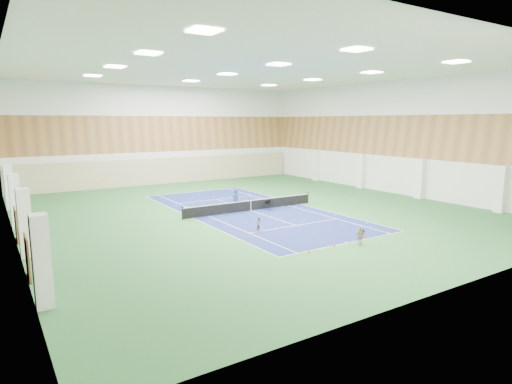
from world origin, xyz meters
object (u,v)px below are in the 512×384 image
Objects in this scene: child_court at (259,224)px; ball_cart at (269,205)px; tennis_net at (251,205)px; child_apron at (360,236)px; coach at (236,199)px.

child_court reaches higher than ball_cart.
tennis_net is 7.09m from child_court.
child_court is at bearing -116.86° from tennis_net.
tennis_net is 15.12× the size of ball_cart.
child_court is at bearing 136.57° from child_apron.
tennis_net is 7.43× the size of coach.
tennis_net reaches higher than child_court.
ball_cart is at bearing 34.52° from child_court.
ball_cart is (4.67, 5.67, -0.09)m from child_court.
child_apron is at bearing -77.20° from child_court.
tennis_net is at bearing 134.12° from ball_cart.
coach is at bearing 112.32° from ball_cart.
child_apron reaches higher than ball_cart.
coach is 14.19m from child_apron.
tennis_net reaches higher than ball_cart.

